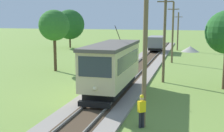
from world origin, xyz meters
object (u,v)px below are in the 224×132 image
at_px(red_tram, 112,66).
at_px(tree_left_near, 70,24).
at_px(utility_pole_mid, 164,36).
at_px(utility_pole_far, 173,32).
at_px(utility_pole_distant, 178,31).
at_px(tree_right_far, 54,26).
at_px(freight_car, 156,43).
at_px(track_worker, 142,110).
at_px(utility_pole_near_tram, 145,45).
at_px(gravel_pile, 190,49).

bearing_deg(red_tram, tree_left_near, 118.22).
xyz_separation_m(utility_pole_mid, utility_pole_far, (0.00, 11.52, -0.20)).
xyz_separation_m(utility_pole_far, utility_pole_distant, (-0.00, 14.57, -0.52)).
height_order(utility_pole_mid, tree_right_far, utility_pole_mid).
xyz_separation_m(utility_pole_mid, utility_pole_distant, (-0.00, 26.09, -0.72)).
relative_size(utility_pole_far, tree_left_near, 1.06).
xyz_separation_m(freight_car, tree_right_far, (-8.46, -19.88, 3.29)).
distance_m(red_tram, tree_right_far, 11.90).
relative_size(utility_pole_far, track_worker, 4.26).
height_order(red_tram, utility_pole_distant, utility_pole_distant).
distance_m(red_tram, utility_pole_distant, 31.79).
height_order(utility_pole_mid, utility_pole_distant, utility_pole_mid).
bearing_deg(utility_pole_distant, freight_car, -130.59).
bearing_deg(utility_pole_mid, track_worker, -90.33).
relative_size(utility_pole_near_tram, gravel_pile, 2.82).
xyz_separation_m(freight_car, utility_pole_near_tram, (3.25, -33.36, 2.75)).
xyz_separation_m(utility_pole_near_tram, gravel_pile, (2.18, 35.70, -3.85)).
distance_m(utility_pole_near_tram, utility_pole_distant, 37.16).
bearing_deg(utility_pole_far, red_tram, -100.79).
bearing_deg(tree_left_near, track_worker, -61.77).
relative_size(utility_pole_far, gravel_pile, 2.54).
bearing_deg(red_tram, utility_pole_near_tram, -59.66).
height_order(freight_car, utility_pole_distant, utility_pole_distant).
bearing_deg(tree_left_near, utility_pole_distant, 1.57).
height_order(utility_pole_mid, gravel_pile, utility_pole_mid).
relative_size(red_tram, utility_pole_near_tram, 1.01).
bearing_deg(utility_pole_near_tram, tree_left_near, 118.55).
relative_size(utility_pole_mid, utility_pole_distant, 1.22).
bearing_deg(track_worker, tree_right_far, 178.84).
relative_size(gravel_pile, tree_left_near, 0.42).
bearing_deg(track_worker, gravel_pile, 135.23).
height_order(track_worker, tree_left_near, tree_left_near).
bearing_deg(gravel_pile, freight_car, -156.65).
distance_m(gravel_pile, tree_right_far, 26.57).
bearing_deg(freight_car, utility_pole_far, -73.23).
distance_m(red_tram, track_worker, 6.83).
distance_m(red_tram, utility_pole_near_tram, 6.77).
bearing_deg(freight_car, track_worker, -84.61).
bearing_deg(tree_right_far, gravel_pile, 58.00).
bearing_deg(utility_pole_distant, gravel_pile, -33.64).
xyz_separation_m(red_tram, utility_pole_near_tram, (3.25, -5.55, 2.12)).
bearing_deg(tree_right_far, tree_left_near, 109.54).
height_order(track_worker, tree_right_far, tree_right_far).
height_order(freight_car, gravel_pile, freight_car).
bearing_deg(red_tram, tree_right_far, 136.84).
height_order(utility_pole_mid, utility_pole_far, utility_pole_mid).
distance_m(freight_car, tree_left_near, 17.21).
bearing_deg(utility_pole_far, tree_right_far, -142.16).
xyz_separation_m(utility_pole_distant, tree_right_far, (-11.71, -23.67, 1.47)).
bearing_deg(gravel_pile, track_worker, -93.56).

